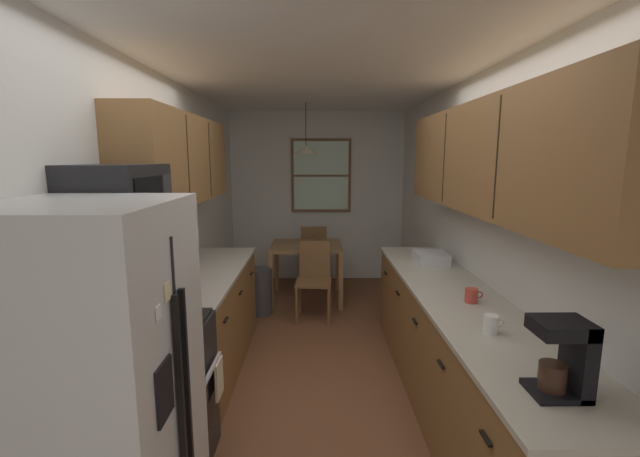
{
  "coord_description": "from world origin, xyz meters",
  "views": [
    {
      "loc": [
        -0.03,
        -2.77,
        1.87
      ],
      "look_at": [
        0.01,
        1.27,
        1.19
      ],
      "focal_mm": 23.55,
      "sensor_mm": 36.0,
      "label": 1
    }
  ],
  "objects_px": {
    "dining_table": "(306,253)",
    "mug_by_coffeemaker": "(472,295)",
    "stove_range": "(154,396)",
    "microwave_over_range": "(119,197)",
    "storage_canister": "(180,281)",
    "dish_rack": "(431,258)",
    "trash_bin": "(260,291)",
    "dining_chair_near": "(314,276)",
    "mug_spare": "(491,324)",
    "coffee_maker": "(567,356)",
    "dining_chair_far": "(313,252)",
    "refrigerator": "(95,407)"
  },
  "relations": [
    {
      "from": "dining_table",
      "to": "storage_canister",
      "type": "bearing_deg",
      "value": -109.05
    },
    {
      "from": "stove_range",
      "to": "mug_by_coffeemaker",
      "type": "relative_size",
      "value": 8.91
    },
    {
      "from": "mug_by_coffeemaker",
      "to": "mug_spare",
      "type": "distance_m",
      "value": 0.51
    },
    {
      "from": "refrigerator",
      "to": "dish_rack",
      "type": "xyz_separation_m",
      "value": [
        2.0,
        2.21,
        0.1
      ]
    },
    {
      "from": "dining_chair_near",
      "to": "storage_canister",
      "type": "distance_m",
      "value": 2.14
    },
    {
      "from": "storage_canister",
      "to": "dish_rack",
      "type": "height_order",
      "value": "storage_canister"
    },
    {
      "from": "refrigerator",
      "to": "coffee_maker",
      "type": "bearing_deg",
      "value": -0.02
    },
    {
      "from": "trash_bin",
      "to": "mug_spare",
      "type": "height_order",
      "value": "mug_spare"
    },
    {
      "from": "microwave_over_range",
      "to": "storage_canister",
      "type": "relative_size",
      "value": 2.93
    },
    {
      "from": "refrigerator",
      "to": "trash_bin",
      "type": "height_order",
      "value": "refrigerator"
    },
    {
      "from": "microwave_over_range",
      "to": "mug_spare",
      "type": "distance_m",
      "value": 2.18
    },
    {
      "from": "storage_canister",
      "to": "refrigerator",
      "type": "bearing_deg",
      "value": -87.66
    },
    {
      "from": "trash_bin",
      "to": "storage_canister",
      "type": "bearing_deg",
      "value": -98.68
    },
    {
      "from": "microwave_over_range",
      "to": "dining_chair_far",
      "type": "height_order",
      "value": "microwave_over_range"
    },
    {
      "from": "stove_range",
      "to": "coffee_maker",
      "type": "height_order",
      "value": "coffee_maker"
    },
    {
      "from": "trash_bin",
      "to": "coffee_maker",
      "type": "relative_size",
      "value": 1.73
    },
    {
      "from": "stove_range",
      "to": "dining_chair_far",
      "type": "distance_m",
      "value": 3.8
    },
    {
      "from": "mug_spare",
      "to": "storage_canister",
      "type": "bearing_deg",
      "value": 160.55
    },
    {
      "from": "dining_chair_far",
      "to": "refrigerator",
      "type": "bearing_deg",
      "value": -101.4
    },
    {
      "from": "dining_chair_near",
      "to": "dining_table",
      "type": "bearing_deg",
      "value": 99.37
    },
    {
      "from": "microwave_over_range",
      "to": "coffee_maker",
      "type": "distance_m",
      "value": 2.3
    },
    {
      "from": "refrigerator",
      "to": "trash_bin",
      "type": "bearing_deg",
      "value": 85.68
    },
    {
      "from": "dining_chair_near",
      "to": "storage_canister",
      "type": "relative_size",
      "value": 4.35
    },
    {
      "from": "dining_chair_near",
      "to": "stove_range",
      "type": "bearing_deg",
      "value": -111.18
    },
    {
      "from": "stove_range",
      "to": "mug_by_coffeemaker",
      "type": "xyz_separation_m",
      "value": [
        2.02,
        0.42,
        0.48
      ]
    },
    {
      "from": "stove_range",
      "to": "dining_chair_near",
      "type": "xyz_separation_m",
      "value": [
        0.95,
        2.45,
        0.03
      ]
    },
    {
      "from": "dining_table",
      "to": "microwave_over_range",
      "type": "bearing_deg",
      "value": -107.38
    },
    {
      "from": "stove_range",
      "to": "mug_by_coffeemaker",
      "type": "height_order",
      "value": "stove_range"
    },
    {
      "from": "dining_table",
      "to": "dining_chair_far",
      "type": "distance_m",
      "value": 0.64
    },
    {
      "from": "trash_bin",
      "to": "coffee_maker",
      "type": "distance_m",
      "value": 3.77
    },
    {
      "from": "dish_rack",
      "to": "trash_bin",
      "type": "bearing_deg",
      "value": 148.73
    },
    {
      "from": "dining_table",
      "to": "mug_by_coffeemaker",
      "type": "distance_m",
      "value": 2.92
    },
    {
      "from": "dining_table",
      "to": "coffee_maker",
      "type": "xyz_separation_m",
      "value": [
        1.15,
        -3.77,
        0.44
      ]
    },
    {
      "from": "refrigerator",
      "to": "microwave_over_range",
      "type": "xyz_separation_m",
      "value": [
        -0.16,
        0.7,
        0.8
      ]
    },
    {
      "from": "refrigerator",
      "to": "dining_table",
      "type": "relative_size",
      "value": 1.87
    },
    {
      "from": "storage_canister",
      "to": "coffee_maker",
      "type": "height_order",
      "value": "coffee_maker"
    },
    {
      "from": "storage_canister",
      "to": "mug_by_coffeemaker",
      "type": "height_order",
      "value": "storage_canister"
    },
    {
      "from": "stove_range",
      "to": "mug_spare",
      "type": "height_order",
      "value": "stove_range"
    },
    {
      "from": "microwave_over_range",
      "to": "mug_by_coffeemaker",
      "type": "bearing_deg",
      "value": 11.01
    },
    {
      "from": "trash_bin",
      "to": "mug_by_coffeemaker",
      "type": "relative_size",
      "value": 4.52
    },
    {
      "from": "refrigerator",
      "to": "dining_chair_far",
      "type": "distance_m",
      "value": 4.49
    },
    {
      "from": "storage_canister",
      "to": "dish_rack",
      "type": "distance_m",
      "value": 2.24
    },
    {
      "from": "dining_chair_far",
      "to": "coffee_maker",
      "type": "height_order",
      "value": "coffee_maker"
    },
    {
      "from": "storage_canister",
      "to": "mug_spare",
      "type": "distance_m",
      "value": 2.07
    },
    {
      "from": "trash_bin",
      "to": "mug_spare",
      "type": "bearing_deg",
      "value": -58.11
    },
    {
      "from": "microwave_over_range",
      "to": "storage_canister",
      "type": "distance_m",
      "value": 0.89
    },
    {
      "from": "dish_rack",
      "to": "dining_chair_near",
      "type": "bearing_deg",
      "value": 139.13
    },
    {
      "from": "mug_by_coffeemaker",
      "to": "stove_range",
      "type": "bearing_deg",
      "value": -168.38
    },
    {
      "from": "dining_chair_far",
      "to": "dining_table",
      "type": "bearing_deg",
      "value": -97.85
    },
    {
      "from": "microwave_over_range",
      "to": "mug_spare",
      "type": "bearing_deg",
      "value": -2.53
    }
  ]
}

